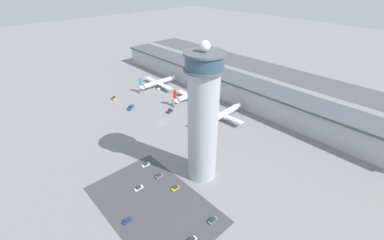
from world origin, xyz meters
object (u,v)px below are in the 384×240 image
(service_truck_catering, at_px, (131,108))
(service_truck_baggage, at_px, (114,98))
(airplane_gate_alpha, at_px, (158,83))
(car_white_wagon, at_px, (176,188))
(control_tower, at_px, (203,118))
(airplane_gate_charlie, at_px, (222,115))
(service_truck_fuel, at_px, (170,111))
(car_red_hatchback, at_px, (213,220))
(service_truck_water, at_px, (159,88))
(car_blue_compact, at_px, (192,240))
(car_navy_sedan, at_px, (146,165))
(airplane_gate_bravo, at_px, (190,96))
(car_black_suv, at_px, (139,188))
(car_grey_coupe, at_px, (159,176))
(car_green_van, at_px, (127,221))

(service_truck_catering, height_order, service_truck_baggage, service_truck_catering)
(airplane_gate_alpha, xyz_separation_m, car_white_wagon, (110.93, -70.38, -3.84))
(control_tower, relative_size, airplane_gate_charlie, 1.65)
(service_truck_fuel, xyz_separation_m, car_red_hatchback, (90.47, -47.97, -0.38))
(service_truck_catering, xyz_separation_m, service_truck_water, (-15.77, 39.27, 0.06))
(service_truck_baggage, distance_m, service_truck_water, 41.57)
(service_truck_fuel, height_order, car_blue_compact, service_truck_fuel)
(airplane_gate_alpha, relative_size, car_navy_sedan, 8.50)
(airplane_gate_bravo, bearing_deg, car_blue_compact, -41.90)
(airplane_gate_bravo, bearing_deg, service_truck_water, -172.19)
(airplane_gate_bravo, bearing_deg, airplane_gate_alpha, -176.17)
(airplane_gate_alpha, relative_size, service_truck_catering, 4.75)
(control_tower, height_order, service_truck_catering, control_tower)
(airplane_gate_alpha, height_order, car_black_suv, airplane_gate_alpha)
(airplane_gate_bravo, height_order, service_truck_water, airplane_gate_bravo)
(car_navy_sedan, relative_size, car_black_suv, 0.99)
(airplane_gate_bravo, bearing_deg, car_white_wagon, -46.18)
(airplane_gate_alpha, xyz_separation_m, car_grey_coupe, (98.22, -71.05, -3.85))
(airplane_gate_alpha, relative_size, service_truck_water, 5.86)
(service_truck_fuel, relative_size, car_navy_sedan, 1.35)
(airplane_gate_bravo, distance_m, car_grey_coupe, 93.56)
(car_black_suv, bearing_deg, service_truck_catering, 151.35)
(service_truck_catering, relative_size, service_truck_water, 1.23)
(car_navy_sedan, bearing_deg, service_truck_baggage, 162.42)
(airplane_gate_bravo, distance_m, service_truck_fuel, 26.12)
(car_green_van, bearing_deg, car_blue_compact, 28.74)
(airplane_gate_alpha, height_order, car_navy_sedan, airplane_gate_alpha)
(service_truck_baggage, bearing_deg, car_grey_coupe, -15.50)
(airplane_gate_alpha, distance_m, airplane_gate_bravo, 40.87)
(airplane_gate_bravo, xyz_separation_m, car_white_wagon, (70.15, -73.11, -3.42))
(car_navy_sedan, xyz_separation_m, car_blue_compact, (51.23, -12.62, -0.05))
(airplane_gate_alpha, bearing_deg, car_navy_sedan, -39.62)
(service_truck_baggage, xyz_separation_m, car_green_van, (115.41, -55.07, -0.31))
(service_truck_water, bearing_deg, car_red_hatchback, -27.53)
(service_truck_baggage, relative_size, car_white_wagon, 1.53)
(airplane_gate_alpha, height_order, car_white_wagon, airplane_gate_alpha)
(service_truck_catering, bearing_deg, service_truck_fuel, 36.73)
(service_truck_baggage, xyz_separation_m, car_grey_coupe, (101.94, -28.27, -0.31))
(airplane_gate_charlie, distance_m, car_red_hatchback, 87.53)
(service_truck_water, bearing_deg, car_grey_coupe, -36.49)
(car_grey_coupe, bearing_deg, airplane_gate_alpha, 144.12)
(service_truck_baggage, xyz_separation_m, car_navy_sedan, (89.76, -28.44, -0.34))
(control_tower, distance_m, airplane_gate_charlie, 65.88)
(airplane_gate_charlie, distance_m, car_blue_compact, 98.58)
(service_truck_water, bearing_deg, car_green_van, -41.92)
(car_navy_sedan, bearing_deg, service_truck_water, 139.53)
(service_truck_fuel, height_order, service_truck_baggage, service_truck_fuel)
(control_tower, relative_size, car_black_suv, 15.13)
(car_navy_sedan, bearing_deg, car_green_van, -46.08)
(service_truck_fuel, height_order, car_green_van, service_truck_fuel)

